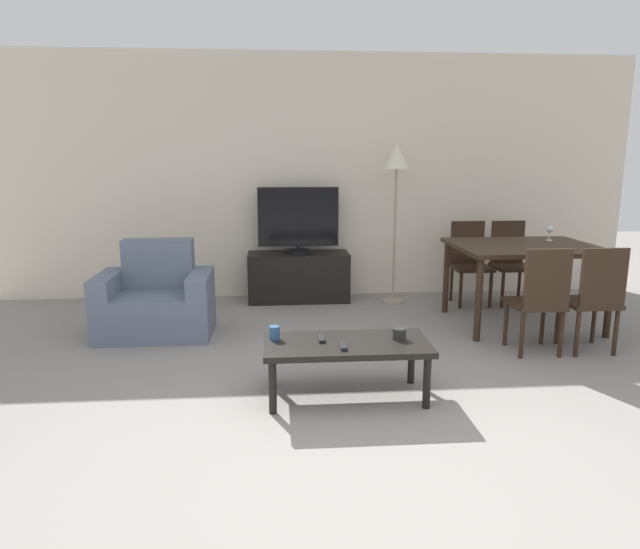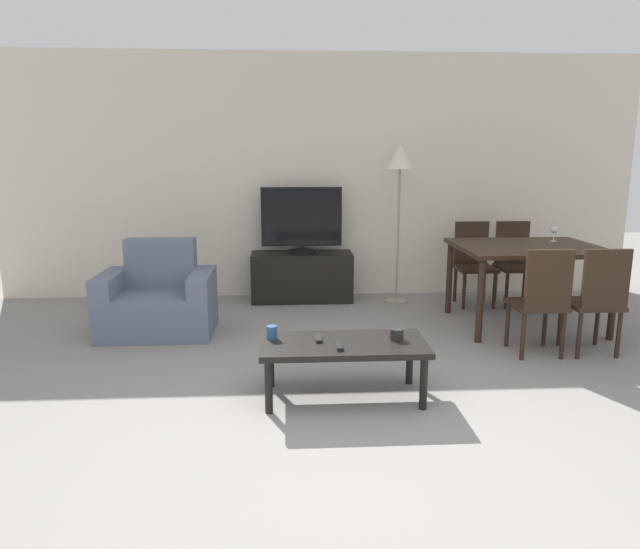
{
  "view_description": "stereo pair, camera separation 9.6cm",
  "coord_description": "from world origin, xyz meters",
  "px_view_note": "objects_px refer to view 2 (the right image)",
  "views": [
    {
      "loc": [
        -0.47,
        -2.53,
        1.6
      ],
      "look_at": [
        -0.12,
        1.97,
        0.65
      ],
      "focal_mm": 32.0,
      "sensor_mm": 36.0,
      "label": 1
    },
    {
      "loc": [
        -0.38,
        -2.54,
        1.6
      ],
      "look_at": [
        -0.12,
        1.97,
        0.65
      ],
      "focal_mm": 32.0,
      "sensor_mm": 36.0,
      "label": 2
    }
  ],
  "objects_px": {
    "tv": "(302,220)",
    "dining_chair_near": "(541,298)",
    "dining_chair_far_left": "(473,260)",
    "cup_white_near": "(397,334)",
    "dining_table": "(527,254)",
    "armchair": "(158,301)",
    "dining_chair_near_right": "(597,297)",
    "coffee_table": "(344,349)",
    "remote_secondary": "(339,346)",
    "dining_chair_far": "(514,259)",
    "cup_colored_far": "(272,332)",
    "tv_stand": "(302,277)",
    "remote_primary": "(318,338)",
    "floor_lamp": "(400,167)",
    "wine_glass_left": "(554,231)"
  },
  "relations": [
    {
      "from": "tv",
      "to": "dining_chair_near",
      "type": "height_order",
      "value": "tv"
    },
    {
      "from": "dining_chair_far_left",
      "to": "cup_white_near",
      "type": "height_order",
      "value": "dining_chair_far_left"
    },
    {
      "from": "dining_table",
      "to": "armchair",
      "type": "bearing_deg",
      "value": -179.61
    },
    {
      "from": "dining_chair_near_right",
      "to": "dining_chair_far_left",
      "type": "relative_size",
      "value": 1.0
    },
    {
      "from": "coffee_table",
      "to": "remote_secondary",
      "type": "bearing_deg",
      "value": -110.85
    },
    {
      "from": "remote_secondary",
      "to": "cup_white_near",
      "type": "height_order",
      "value": "cup_white_near"
    },
    {
      "from": "dining_chair_far",
      "to": "cup_white_near",
      "type": "relative_size",
      "value": 9.9
    },
    {
      "from": "coffee_table",
      "to": "cup_colored_far",
      "type": "xyz_separation_m",
      "value": [
        -0.48,
        0.1,
        0.09
      ]
    },
    {
      "from": "dining_table",
      "to": "dining_chair_near",
      "type": "relative_size",
      "value": 1.47
    },
    {
      "from": "armchair",
      "to": "dining_chair_far",
      "type": "relative_size",
      "value": 1.12
    },
    {
      "from": "tv_stand",
      "to": "dining_chair_far",
      "type": "distance_m",
      "value": 2.34
    },
    {
      "from": "remote_primary",
      "to": "cup_colored_far",
      "type": "height_order",
      "value": "cup_colored_far"
    },
    {
      "from": "armchair",
      "to": "dining_chair_near",
      "type": "xyz_separation_m",
      "value": [
        3.19,
        -0.82,
        0.19
      ]
    },
    {
      "from": "dining_chair_near",
      "to": "floor_lamp",
      "type": "height_order",
      "value": "floor_lamp"
    },
    {
      "from": "dining_chair_near_right",
      "to": "remote_primary",
      "type": "relative_size",
      "value": 5.94
    },
    {
      "from": "remote_secondary",
      "to": "cup_colored_far",
      "type": "height_order",
      "value": "cup_colored_far"
    },
    {
      "from": "tv_stand",
      "to": "dining_chair_near_right",
      "type": "bearing_deg",
      "value": -39.9
    },
    {
      "from": "remote_primary",
      "to": "cup_white_near",
      "type": "distance_m",
      "value": 0.52
    },
    {
      "from": "dining_chair_far",
      "to": "floor_lamp",
      "type": "height_order",
      "value": "floor_lamp"
    },
    {
      "from": "coffee_table",
      "to": "wine_glass_left",
      "type": "xyz_separation_m",
      "value": [
        2.23,
        1.79,
        0.53
      ]
    },
    {
      "from": "dining_chair_far_left",
      "to": "armchair",
      "type": "bearing_deg",
      "value": -164.82
    },
    {
      "from": "dining_chair_far",
      "to": "dining_chair_near_right",
      "type": "relative_size",
      "value": 1.0
    },
    {
      "from": "cup_white_near",
      "to": "cup_colored_far",
      "type": "relative_size",
      "value": 1.01
    },
    {
      "from": "armchair",
      "to": "wine_glass_left",
      "type": "relative_size",
      "value": 6.83
    },
    {
      "from": "coffee_table",
      "to": "dining_chair_near_right",
      "type": "height_order",
      "value": "dining_chair_near_right"
    },
    {
      "from": "coffee_table",
      "to": "dining_chair_near_right",
      "type": "xyz_separation_m",
      "value": [
        2.11,
        0.71,
        0.14
      ]
    },
    {
      "from": "tv",
      "to": "dining_chair_far",
      "type": "relative_size",
      "value": 0.99
    },
    {
      "from": "armchair",
      "to": "dining_table",
      "type": "bearing_deg",
      "value": 0.39
    },
    {
      "from": "tv",
      "to": "dining_chair_near",
      "type": "xyz_separation_m",
      "value": [
        1.86,
        -1.93,
        -0.41
      ]
    },
    {
      "from": "armchair",
      "to": "cup_white_near",
      "type": "height_order",
      "value": "armchair"
    },
    {
      "from": "coffee_table",
      "to": "wine_glass_left",
      "type": "height_order",
      "value": "wine_glass_left"
    },
    {
      "from": "dining_chair_near_right",
      "to": "cup_white_near",
      "type": "distance_m",
      "value": 1.88
    },
    {
      "from": "dining_chair_near",
      "to": "dining_chair_near_right",
      "type": "xyz_separation_m",
      "value": [
        0.46,
        0.0,
        0.0
      ]
    },
    {
      "from": "armchair",
      "to": "cup_white_near",
      "type": "relative_size",
      "value": 11.08
    },
    {
      "from": "dining_table",
      "to": "cup_white_near",
      "type": "height_order",
      "value": "dining_table"
    },
    {
      "from": "tv",
      "to": "dining_table",
      "type": "height_order",
      "value": "tv"
    },
    {
      "from": "remote_primary",
      "to": "cup_white_near",
      "type": "bearing_deg",
      "value": -2.9
    },
    {
      "from": "remote_secondary",
      "to": "floor_lamp",
      "type": "bearing_deg",
      "value": 71.37
    },
    {
      "from": "tv_stand",
      "to": "remote_secondary",
      "type": "relative_size",
      "value": 7.41
    },
    {
      "from": "tv",
      "to": "dining_chair_far",
      "type": "bearing_deg",
      "value": -6.0
    },
    {
      "from": "tv",
      "to": "cup_colored_far",
      "type": "bearing_deg",
      "value": -96.04
    },
    {
      "from": "floor_lamp",
      "to": "remote_secondary",
      "type": "bearing_deg",
      "value": -108.63
    },
    {
      "from": "cup_white_near",
      "to": "remote_primary",
      "type": "bearing_deg",
      "value": 177.1
    },
    {
      "from": "dining_chair_far_left",
      "to": "floor_lamp",
      "type": "height_order",
      "value": "floor_lamp"
    },
    {
      "from": "coffee_table",
      "to": "dining_chair_far_left",
      "type": "relative_size",
      "value": 1.23
    },
    {
      "from": "armchair",
      "to": "coffee_table",
      "type": "relative_size",
      "value": 0.91
    },
    {
      "from": "dining_table",
      "to": "remote_secondary",
      "type": "height_order",
      "value": "dining_table"
    },
    {
      "from": "tv_stand",
      "to": "dining_chair_near",
      "type": "bearing_deg",
      "value": -46.17
    },
    {
      "from": "tv",
      "to": "remote_secondary",
      "type": "distance_m",
      "value": 2.8
    },
    {
      "from": "dining_chair_near_right",
      "to": "remote_secondary",
      "type": "relative_size",
      "value": 5.94
    }
  ]
}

